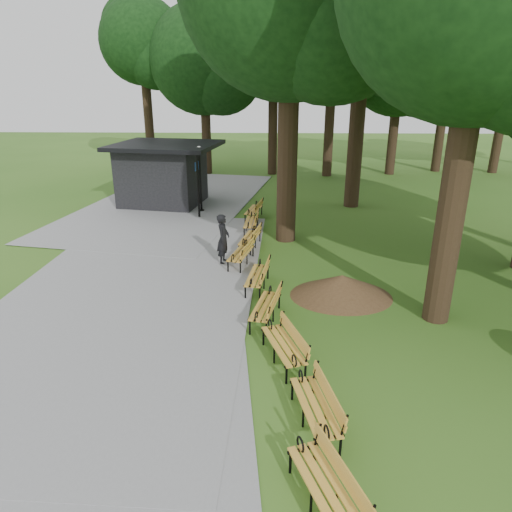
{
  "coord_description": "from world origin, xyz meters",
  "views": [
    {
      "loc": [
        0.44,
        -10.28,
        6.16
      ],
      "look_at": [
        0.04,
        3.06,
        1.1
      ],
      "focal_mm": 32.43,
      "sensor_mm": 36.0,
      "label": 1
    }
  ],
  "objects_px": {
    "bench_0": "(325,487)",
    "bench_8": "(254,210)",
    "bench_3": "(265,306)",
    "bench_5": "(241,253)",
    "dirt_mound": "(342,286)",
    "bench_1": "(315,406)",
    "lawn_tree_4": "(366,7)",
    "bench_4": "(257,276)",
    "person": "(223,239)",
    "lamp_post": "(200,165)",
    "kiosk": "(162,174)",
    "bench_7": "(251,222)",
    "bench_2": "(283,345)",
    "bench_6": "(250,238)"
  },
  "relations": [
    {
      "from": "dirt_mound",
      "to": "kiosk",
      "type": "bearing_deg",
      "value": 125.22
    },
    {
      "from": "bench_2",
      "to": "bench_5",
      "type": "height_order",
      "value": "same"
    },
    {
      "from": "kiosk",
      "to": "bench_4",
      "type": "bearing_deg",
      "value": -54.28
    },
    {
      "from": "bench_4",
      "to": "bench_1",
      "type": "bearing_deg",
      "value": 19.69
    },
    {
      "from": "bench_4",
      "to": "bench_5",
      "type": "height_order",
      "value": "same"
    },
    {
      "from": "bench_1",
      "to": "bench_3",
      "type": "bearing_deg",
      "value": -178.63
    },
    {
      "from": "lamp_post",
      "to": "bench_5",
      "type": "xyz_separation_m",
      "value": [
        2.42,
        -7.13,
        -1.88
      ]
    },
    {
      "from": "bench_5",
      "to": "dirt_mound",
      "type": "bearing_deg",
      "value": 65.38
    },
    {
      "from": "bench_7",
      "to": "bench_1",
      "type": "bearing_deg",
      "value": 10.57
    },
    {
      "from": "bench_1",
      "to": "bench_8",
      "type": "distance_m",
      "value": 14.19
    },
    {
      "from": "bench_0",
      "to": "bench_3",
      "type": "xyz_separation_m",
      "value": [
        -0.96,
        5.94,
        0.0
      ]
    },
    {
      "from": "dirt_mound",
      "to": "bench_6",
      "type": "xyz_separation_m",
      "value": [
        -2.97,
        4.19,
        0.09
      ]
    },
    {
      "from": "kiosk",
      "to": "bench_4",
      "type": "distance_m",
      "value": 11.94
    },
    {
      "from": "lamp_post",
      "to": "bench_0",
      "type": "height_order",
      "value": "lamp_post"
    },
    {
      "from": "bench_5",
      "to": "bench_6",
      "type": "distance_m",
      "value": 1.72
    },
    {
      "from": "bench_8",
      "to": "dirt_mound",
      "type": "bearing_deg",
      "value": 30.19
    },
    {
      "from": "bench_0",
      "to": "bench_1",
      "type": "relative_size",
      "value": 1.0
    },
    {
      "from": "kiosk",
      "to": "dirt_mound",
      "type": "relative_size",
      "value": 1.97
    },
    {
      "from": "kiosk",
      "to": "bench_7",
      "type": "distance_m",
      "value": 6.89
    },
    {
      "from": "bench_6",
      "to": "bench_8",
      "type": "bearing_deg",
      "value": -168.83
    },
    {
      "from": "dirt_mound",
      "to": "bench_0",
      "type": "distance_m",
      "value": 7.68
    },
    {
      "from": "bench_8",
      "to": "bench_1",
      "type": "bearing_deg",
      "value": 17.37
    },
    {
      "from": "bench_1",
      "to": "bench_5",
      "type": "height_order",
      "value": "same"
    },
    {
      "from": "bench_0",
      "to": "lawn_tree_4",
      "type": "relative_size",
      "value": 0.14
    },
    {
      "from": "lamp_post",
      "to": "bench_6",
      "type": "bearing_deg",
      "value": -63.82
    },
    {
      "from": "lamp_post",
      "to": "dirt_mound",
      "type": "xyz_separation_m",
      "value": [
        5.63,
        -9.62,
        -1.98
      ]
    },
    {
      "from": "lamp_post",
      "to": "bench_7",
      "type": "distance_m",
      "value": 4.59
    },
    {
      "from": "bench_1",
      "to": "lawn_tree_4",
      "type": "relative_size",
      "value": 0.14
    },
    {
      "from": "person",
      "to": "dirt_mound",
      "type": "height_order",
      "value": "person"
    },
    {
      "from": "bench_5",
      "to": "bench_7",
      "type": "xyz_separation_m",
      "value": [
        0.21,
        3.88,
        0.0
      ]
    },
    {
      "from": "person",
      "to": "bench_6",
      "type": "distance_m",
      "value": 1.85
    },
    {
      "from": "bench_4",
      "to": "bench_8",
      "type": "bearing_deg",
      "value": -169.0
    },
    {
      "from": "dirt_mound",
      "to": "bench_1",
      "type": "height_order",
      "value": "bench_1"
    },
    {
      "from": "bench_4",
      "to": "bench_7",
      "type": "height_order",
      "value": "same"
    },
    {
      "from": "bench_5",
      "to": "bench_6",
      "type": "relative_size",
      "value": 1.0
    },
    {
      "from": "kiosk",
      "to": "bench_3",
      "type": "relative_size",
      "value": 2.69
    },
    {
      "from": "lamp_post",
      "to": "bench_6",
      "type": "distance_m",
      "value": 6.33
    },
    {
      "from": "bench_0",
      "to": "bench_8",
      "type": "bearing_deg",
      "value": 165.69
    },
    {
      "from": "bench_0",
      "to": "bench_4",
      "type": "bearing_deg",
      "value": 168.65
    },
    {
      "from": "bench_4",
      "to": "bench_3",
      "type": "bearing_deg",
      "value": 15.82
    },
    {
      "from": "kiosk",
      "to": "lamp_post",
      "type": "bearing_deg",
      "value": -24.78
    },
    {
      "from": "bench_3",
      "to": "bench_6",
      "type": "bearing_deg",
      "value": -160.96
    },
    {
      "from": "bench_2",
      "to": "bench_5",
      "type": "xyz_separation_m",
      "value": [
        -1.35,
        6.07,
        0.0
      ]
    },
    {
      "from": "person",
      "to": "bench_0",
      "type": "distance_m",
      "value": 10.52
    },
    {
      "from": "bench_0",
      "to": "bench_6",
      "type": "bearing_deg",
      "value": 167.76
    },
    {
      "from": "bench_6",
      "to": "bench_7",
      "type": "xyz_separation_m",
      "value": [
        -0.04,
        2.17,
        0.0
      ]
    },
    {
      "from": "dirt_mound",
      "to": "bench_7",
      "type": "bearing_deg",
      "value": 115.28
    },
    {
      "from": "bench_3",
      "to": "bench_8",
      "type": "height_order",
      "value": "same"
    },
    {
      "from": "kiosk",
      "to": "lamp_post",
      "type": "xyz_separation_m",
      "value": [
        2.22,
        -1.5,
        0.72
      ]
    },
    {
      "from": "lamp_post",
      "to": "bench_4",
      "type": "xyz_separation_m",
      "value": [
        3.06,
        -9.14,
        -1.88
      ]
    }
  ]
}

